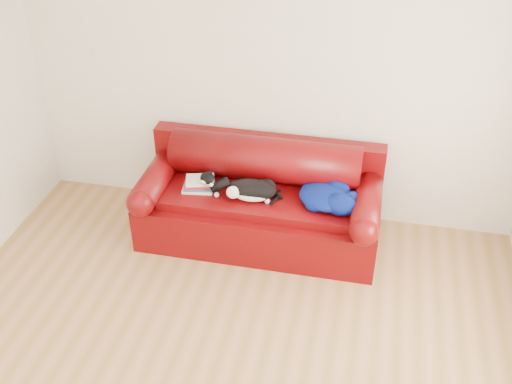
{
  "coord_description": "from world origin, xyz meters",
  "views": [
    {
      "loc": [
        0.88,
        -2.75,
        3.41
      ],
      "look_at": [
        -0.01,
        1.35,
        0.59
      ],
      "focal_mm": 42.0,
      "sensor_mm": 36.0,
      "label": 1
    }
  ],
  "objects_px": {
    "cat": "(251,190)",
    "blanket": "(328,196)",
    "sofa_base": "(259,216)",
    "book_stack": "(199,184)"
  },
  "relations": [
    {
      "from": "blanket",
      "to": "sofa_base",
      "type": "bearing_deg",
      "value": 175.19
    },
    {
      "from": "cat",
      "to": "blanket",
      "type": "bearing_deg",
      "value": -14.65
    },
    {
      "from": "sofa_base",
      "to": "book_stack",
      "type": "bearing_deg",
      "value": -173.27
    },
    {
      "from": "sofa_base",
      "to": "cat",
      "type": "relative_size",
      "value": 3.46
    },
    {
      "from": "book_stack",
      "to": "blanket",
      "type": "height_order",
      "value": "blanket"
    },
    {
      "from": "sofa_base",
      "to": "book_stack",
      "type": "relative_size",
      "value": 7.27
    },
    {
      "from": "sofa_base",
      "to": "cat",
      "type": "bearing_deg",
      "value": -112.46
    },
    {
      "from": "sofa_base",
      "to": "cat",
      "type": "xyz_separation_m",
      "value": [
        -0.05,
        -0.12,
        0.35
      ]
    },
    {
      "from": "sofa_base",
      "to": "book_stack",
      "type": "height_order",
      "value": "book_stack"
    },
    {
      "from": "sofa_base",
      "to": "blanket",
      "type": "xyz_separation_m",
      "value": [
        0.6,
        -0.05,
        0.34
      ]
    }
  ]
}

